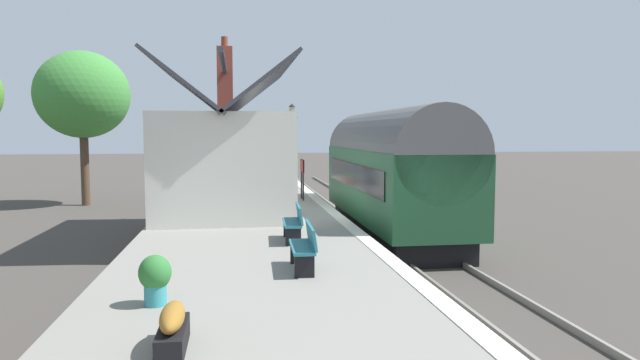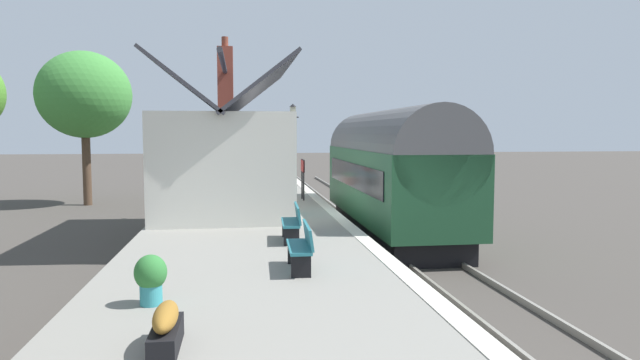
# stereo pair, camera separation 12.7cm
# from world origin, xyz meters

# --- Properties ---
(ground_plane) EXTENTS (160.00, 160.00, 0.00)m
(ground_plane) POSITION_xyz_m (0.00, 0.00, 0.00)
(ground_plane) COLOR #423D38
(platform) EXTENTS (32.00, 5.82, 0.95)m
(platform) POSITION_xyz_m (0.00, 3.91, 0.47)
(platform) COLOR gray
(platform) RESTS_ON ground
(platform_edge_coping) EXTENTS (32.00, 0.36, 0.02)m
(platform_edge_coping) POSITION_xyz_m (0.00, 1.18, 0.96)
(platform_edge_coping) COLOR beige
(platform_edge_coping) RESTS_ON platform
(rail_near) EXTENTS (52.00, 0.08, 0.14)m
(rail_near) POSITION_xyz_m (0.00, -1.62, 0.07)
(rail_near) COLOR gray
(rail_near) RESTS_ON ground
(rail_far) EXTENTS (52.00, 0.08, 0.14)m
(rail_far) POSITION_xyz_m (0.00, -0.18, 0.07)
(rail_far) COLOR gray
(rail_far) RESTS_ON ground
(train) EXTENTS (9.99, 2.73, 4.32)m
(train) POSITION_xyz_m (0.76, -0.90, 2.22)
(train) COLOR black
(train) RESTS_ON ground
(station_building) EXTENTS (8.16, 4.35, 6.05)m
(station_building) POSITION_xyz_m (1.57, 4.67, 2.67)
(station_building) COLOR silver
(station_building) RESTS_ON platform
(bench_by_lamp) EXTENTS (1.41, 0.47, 0.88)m
(bench_by_lamp) POSITION_xyz_m (-7.26, 3.03, 1.43)
(bench_by_lamp) COLOR #26727F
(bench_by_lamp) RESTS_ON platform
(bench_platform_end) EXTENTS (1.41, 0.46, 0.88)m
(bench_platform_end) POSITION_xyz_m (9.63, 3.15, 1.43)
(bench_platform_end) COLOR #26727F
(bench_platform_end) RESTS_ON platform
(bench_near_building) EXTENTS (1.42, 0.49, 0.88)m
(bench_near_building) POSITION_xyz_m (-4.36, 2.93, 1.43)
(bench_near_building) COLOR #26727F
(bench_near_building) RESTS_ON platform
(planter_corner_building) EXTENTS (1.06, 0.32, 0.56)m
(planter_corner_building) POSITION_xyz_m (-10.96, 5.08, 1.21)
(planter_corner_building) COLOR black
(planter_corner_building) RESTS_ON platform
(planter_under_sign) EXTENTS (0.75, 0.75, 0.94)m
(planter_under_sign) POSITION_xyz_m (11.05, 4.88, 1.48)
(planter_under_sign) COLOR gray
(planter_under_sign) RESTS_ON platform
(planter_edge_far) EXTENTS (0.81, 0.32, 0.64)m
(planter_edge_far) POSITION_xyz_m (10.03, 2.22, 1.26)
(planter_edge_far) COLOR #9E5138
(planter_edge_far) RESTS_ON platform
(planter_bench_left) EXTENTS (0.45, 0.45, 0.80)m
(planter_bench_left) POSITION_xyz_m (10.33, 5.40, 1.37)
(planter_bench_left) COLOR black
(planter_bench_left) RESTS_ON platform
(planter_by_door) EXTENTS (0.49, 0.49, 0.77)m
(planter_by_door) POSITION_xyz_m (-9.09, 5.53, 1.38)
(planter_by_door) COLOR teal
(planter_by_door) RESTS_ON platform
(lamp_post_platform) EXTENTS (0.32, 0.50, 3.85)m
(lamp_post_platform) POSITION_xyz_m (6.83, 1.89, 3.62)
(lamp_post_platform) COLOR black
(lamp_post_platform) RESTS_ON platform
(station_sign_board) EXTENTS (0.96, 0.06, 1.57)m
(station_sign_board) POSITION_xyz_m (3.99, 1.78, 2.14)
(station_sign_board) COLOR black
(station_sign_board) RESTS_ON platform
(tree_mid_background) EXTENTS (4.31, 4.45, 7.46)m
(tree_mid_background) POSITION_xyz_m (11.13, 11.61, 5.35)
(tree_mid_background) COLOR #4C3828
(tree_mid_background) RESTS_ON ground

